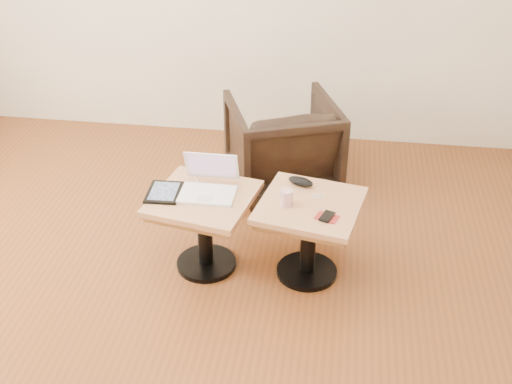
# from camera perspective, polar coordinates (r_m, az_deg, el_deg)

# --- Properties ---
(room_shell) EXTENTS (4.52, 4.52, 2.71)m
(room_shell) POSITION_cam_1_polar(r_m,az_deg,el_deg) (2.78, -10.43, 10.01)
(room_shell) COLOR brown
(room_shell) RESTS_ON ground
(side_table_left) EXTENTS (0.63, 0.63, 0.48)m
(side_table_left) POSITION_cam_1_polar(r_m,az_deg,el_deg) (3.61, -4.66, -1.96)
(side_table_left) COLOR black
(side_table_left) RESTS_ON ground
(side_table_right) EXTENTS (0.63, 0.63, 0.48)m
(side_table_right) POSITION_cam_1_polar(r_m,az_deg,el_deg) (3.54, 4.76, -2.62)
(side_table_right) COLOR black
(side_table_right) RESTS_ON ground
(laptop) EXTENTS (0.30, 0.28, 0.21)m
(laptop) POSITION_cam_1_polar(r_m,az_deg,el_deg) (3.55, -4.22, 0.63)
(laptop) COLOR white
(laptop) RESTS_ON side_table_left
(tablet) EXTENTS (0.19, 0.24, 0.02)m
(tablet) POSITION_cam_1_polar(r_m,az_deg,el_deg) (3.58, -8.17, -0.02)
(tablet) COLOR black
(tablet) RESTS_ON side_table_left
(charging_adapter) EXTENTS (0.04, 0.04, 0.03)m
(charging_adapter) POSITION_cam_1_polar(r_m,az_deg,el_deg) (3.76, -5.77, 1.91)
(charging_adapter) COLOR white
(charging_adapter) RESTS_ON side_table_left
(glasses_case) EXTENTS (0.17, 0.12, 0.05)m
(glasses_case) POSITION_cam_1_polar(r_m,az_deg,el_deg) (3.62, 4.00, 0.94)
(glasses_case) COLOR black
(glasses_case) RESTS_ON side_table_right
(striped_cup) EXTENTS (0.08, 0.08, 0.09)m
(striped_cup) POSITION_cam_1_polar(r_m,az_deg,el_deg) (3.43, 2.72, -0.50)
(striped_cup) COLOR #BC5570
(striped_cup) RESTS_ON side_table_right
(earbuds_tangle) EXTENTS (0.07, 0.05, 0.01)m
(earbuds_tangle) POSITION_cam_1_polar(r_m,az_deg,el_deg) (3.53, 5.47, -0.32)
(earbuds_tangle) COLOR white
(earbuds_tangle) RESTS_ON side_table_right
(phone_on_sleeve) EXTENTS (0.14, 0.12, 0.01)m
(phone_on_sleeve) POSITION_cam_1_polar(r_m,az_deg,el_deg) (3.36, 6.33, -2.21)
(phone_on_sleeve) COLOR maroon
(phone_on_sleeve) RESTS_ON side_table_right
(armchair) EXTENTS (0.90, 0.91, 0.65)m
(armchair) POSITION_cam_1_polar(r_m,az_deg,el_deg) (4.41, 2.36, 4.22)
(armchair) COLOR black
(armchair) RESTS_ON ground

